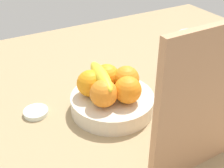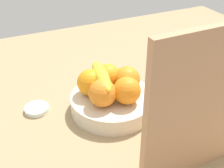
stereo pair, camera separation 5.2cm
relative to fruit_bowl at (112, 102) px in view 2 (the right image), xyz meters
The scene contains 11 objects.
ground_plane 4.68cm from the fruit_bowl, behind, with size 180.00×140.00×3.00cm, color #9F875F.
fruit_bowl is the anchor object (origin of this frame).
orange_front_left 8.35cm from the fruit_bowl, 113.66° to the left, with size 7.90×7.90×7.90cm, color orange.
orange_front_right 8.31cm from the fruit_bowl, behind, with size 7.90×7.90×7.90cm, color orange.
orange_center 7.86cm from the fruit_bowl, 98.33° to the right, with size 7.90×7.90×7.90cm, color orange.
orange_back_left 9.10cm from the fruit_bowl, 33.05° to the right, with size 7.90×7.90×7.90cm, color orange.
orange_back_right 8.40cm from the fruit_bowl, 35.38° to the left, with size 7.90×7.90×7.90cm, color orange.
banana_bunch 7.46cm from the fruit_bowl, 45.99° to the right, with size 14.76×17.44×8.40cm.
cutting_board 33.66cm from the fruit_bowl, 103.95° to the left, with size 28.00×1.80×36.00cm, color tan.
thermos_tumbler 30.76cm from the fruit_bowl, behind, with size 8.40×8.40×18.17cm, color #B3AEC2.
jar_lid 22.90cm from the fruit_bowl, 22.65° to the right, with size 7.33×7.33×1.41cm, color white.
Camera 2 is at (33.41, 66.28, 55.08)cm, focal length 47.86 mm.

